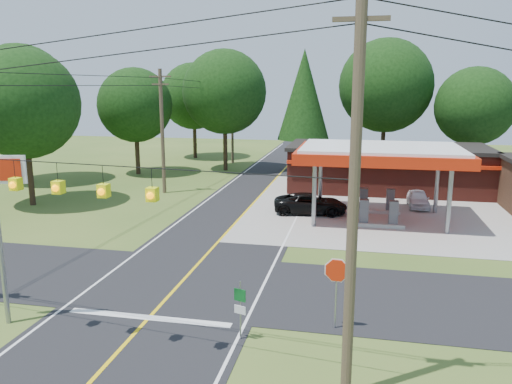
% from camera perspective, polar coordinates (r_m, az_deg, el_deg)
% --- Properties ---
extents(ground, '(120.00, 120.00, 0.00)m').
position_cam_1_polar(ground, '(23.10, -8.52, -10.20)').
color(ground, '#39561E').
rests_on(ground, ground).
extents(main_highway, '(8.00, 120.00, 0.02)m').
position_cam_1_polar(main_highway, '(23.10, -8.52, -10.17)').
color(main_highway, black).
rests_on(main_highway, ground).
extents(cross_road, '(70.00, 7.00, 0.02)m').
position_cam_1_polar(cross_road, '(23.10, -8.52, -10.16)').
color(cross_road, black).
rests_on(cross_road, ground).
extents(lane_center_yellow, '(0.15, 110.00, 0.00)m').
position_cam_1_polar(lane_center_yellow, '(23.09, -8.52, -10.14)').
color(lane_center_yellow, yellow).
rests_on(lane_center_yellow, main_highway).
extents(gas_canopy, '(10.60, 7.40, 4.88)m').
position_cam_1_polar(gas_canopy, '(33.35, 14.03, 4.08)').
color(gas_canopy, gray).
rests_on(gas_canopy, ground).
extents(convenience_store, '(16.40, 7.55, 3.80)m').
position_cam_1_polar(convenience_store, '(43.60, 14.71, 2.73)').
color(convenience_store, '#5D221A').
rests_on(convenience_store, ground).
extents(utility_pole_near_right, '(1.80, 0.30, 11.50)m').
position_cam_1_polar(utility_pole_near_right, '(13.31, 11.12, -0.08)').
color(utility_pole_near_right, '#473828').
rests_on(utility_pole_near_right, ground).
extents(utility_pole_far_left, '(1.80, 0.30, 10.00)m').
position_cam_1_polar(utility_pole_far_left, '(41.23, -10.67, 7.01)').
color(utility_pole_far_left, '#473828').
rests_on(utility_pole_far_left, ground).
extents(utility_pole_north, '(0.30, 0.30, 9.50)m').
position_cam_1_polar(utility_pole_north, '(56.92, -2.73, 8.09)').
color(utility_pole_north, '#473828').
rests_on(utility_pole_north, ground).
extents(overhead_beacons, '(17.04, 2.04, 1.03)m').
position_cam_1_polar(overhead_beacons, '(16.61, -19.57, 2.74)').
color(overhead_beacons, black).
rests_on(overhead_beacons, ground).
extents(treeline_backdrop, '(70.27, 51.59, 13.30)m').
position_cam_1_polar(treeline_backdrop, '(44.56, 2.97, 10.51)').
color(treeline_backdrop, '#332316').
rests_on(treeline_backdrop, ground).
extents(suv_car, '(5.42, 5.42, 1.39)m').
position_cam_1_polar(suv_car, '(34.65, 6.25, -1.35)').
color(suv_car, black).
rests_on(suv_car, ground).
extents(sedan_car, '(3.57, 3.57, 1.22)m').
position_cam_1_polar(sedan_car, '(38.15, 18.03, -0.77)').
color(sedan_car, white).
rests_on(sedan_car, ground).
extents(octagonal_stop_sign, '(0.94, 0.12, 2.72)m').
position_cam_1_polar(octagonal_stop_sign, '(18.27, 9.19, -9.46)').
color(octagonal_stop_sign, gray).
rests_on(octagonal_stop_sign, ground).
extents(route_sign_post, '(0.43, 0.16, 2.17)m').
position_cam_1_polar(route_sign_post, '(17.63, -1.83, -12.81)').
color(route_sign_post, gray).
rests_on(route_sign_post, ground).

